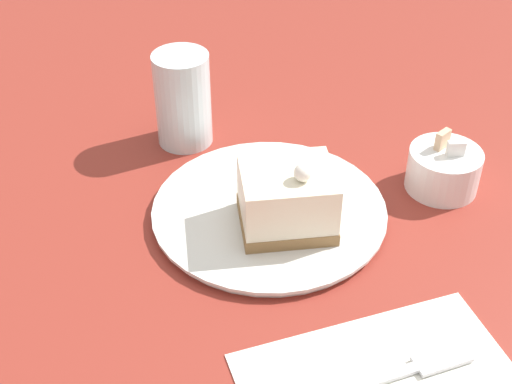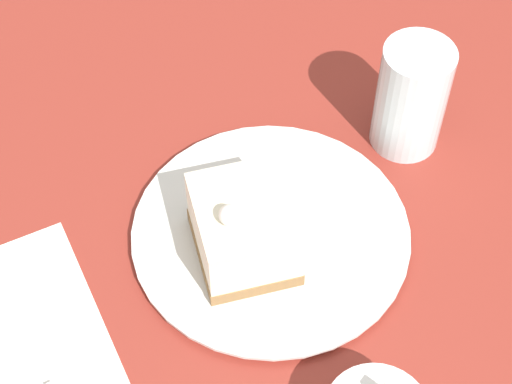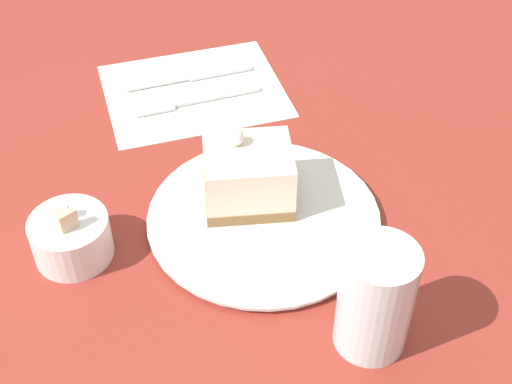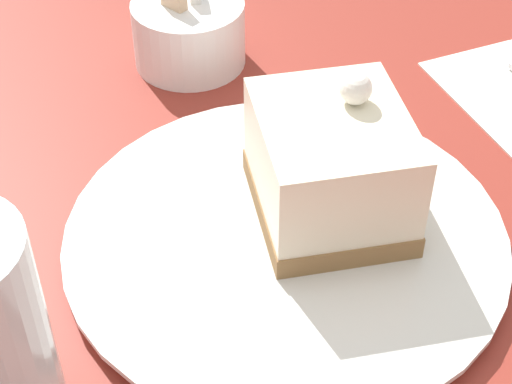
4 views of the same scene
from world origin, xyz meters
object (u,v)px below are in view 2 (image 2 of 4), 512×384
(plate, at_px, (271,234))
(fork, at_px, (31,370))
(drinking_glass, at_px, (411,98))
(cake_slice, at_px, (244,229))

(plate, relative_size, fork, 1.49)
(plate, height_order, drinking_glass, drinking_glass)
(cake_slice, xyz_separation_m, fork, (0.21, -0.01, -0.04))
(cake_slice, distance_m, fork, 0.22)
(plate, relative_size, cake_slice, 2.15)
(cake_slice, bearing_deg, drinking_glass, -153.01)
(cake_slice, xyz_separation_m, drinking_glass, (-0.22, -0.03, 0.01))
(plate, height_order, fork, plate)
(plate, bearing_deg, fork, -0.43)
(cake_slice, bearing_deg, fork, 17.86)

